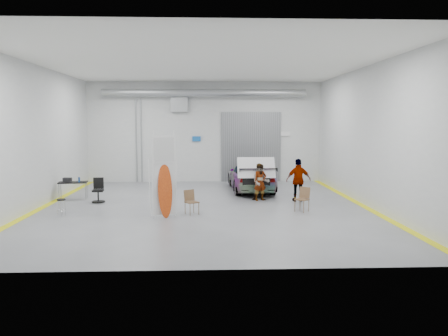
{
  "coord_description": "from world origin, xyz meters",
  "views": [
    {
      "loc": [
        0.11,
        -18.37,
        3.61
      ],
      "look_at": [
        0.9,
        1.56,
        1.5
      ],
      "focal_mm": 35.0,
      "sensor_mm": 36.0,
      "label": 1
    }
  ],
  "objects_px": {
    "person_c": "(298,180)",
    "surfboard_display": "(162,183)",
    "person_a": "(260,182)",
    "folding_chair_far": "(302,204)",
    "folding_chair_near": "(192,207)",
    "shop_stool": "(61,207)",
    "sedan_car": "(251,176)",
    "person_b": "(261,182)",
    "office_chair": "(98,192)",
    "work_table": "(71,182)"
  },
  "relations": [
    {
      "from": "sedan_car",
      "to": "person_a",
      "type": "relative_size",
      "value": 3.05
    },
    {
      "from": "sedan_car",
      "to": "folding_chair_far",
      "type": "bearing_deg",
      "value": 103.19
    },
    {
      "from": "person_c",
      "to": "folding_chair_near",
      "type": "relative_size",
      "value": 2.05
    },
    {
      "from": "person_a",
      "to": "folding_chair_far",
      "type": "distance_m",
      "value": 2.97
    },
    {
      "from": "person_c",
      "to": "folding_chair_far",
      "type": "distance_m",
      "value": 2.43
    },
    {
      "from": "surfboard_display",
      "to": "work_table",
      "type": "xyz_separation_m",
      "value": [
        -4.66,
        4.2,
        -0.53
      ]
    },
    {
      "from": "surfboard_display",
      "to": "office_chair",
      "type": "bearing_deg",
      "value": 112.65
    },
    {
      "from": "person_a",
      "to": "person_b",
      "type": "height_order",
      "value": "person_a"
    },
    {
      "from": "person_a",
      "to": "folding_chair_near",
      "type": "distance_m",
      "value": 4.26
    },
    {
      "from": "sedan_car",
      "to": "folding_chair_far",
      "type": "distance_m",
      "value": 5.71
    },
    {
      "from": "sedan_car",
      "to": "shop_stool",
      "type": "distance_m",
      "value": 9.91
    },
    {
      "from": "shop_stool",
      "to": "person_b",
      "type": "bearing_deg",
      "value": 20.29
    },
    {
      "from": "person_c",
      "to": "person_a",
      "type": "bearing_deg",
      "value": -11.82
    },
    {
      "from": "shop_stool",
      "to": "office_chair",
      "type": "distance_m",
      "value": 2.93
    },
    {
      "from": "sedan_car",
      "to": "work_table",
      "type": "distance_m",
      "value": 8.95
    },
    {
      "from": "folding_chair_far",
      "to": "work_table",
      "type": "relative_size",
      "value": 0.72
    },
    {
      "from": "sedan_car",
      "to": "person_b",
      "type": "height_order",
      "value": "person_b"
    },
    {
      "from": "person_a",
      "to": "folding_chair_near",
      "type": "height_order",
      "value": "person_a"
    },
    {
      "from": "sedan_car",
      "to": "office_chair",
      "type": "relative_size",
      "value": 4.84
    },
    {
      "from": "folding_chair_near",
      "to": "shop_stool",
      "type": "height_order",
      "value": "folding_chair_near"
    },
    {
      "from": "folding_chair_near",
      "to": "person_c",
      "type": "bearing_deg",
      "value": -2.97
    },
    {
      "from": "office_chair",
      "to": "work_table",
      "type": "bearing_deg",
      "value": 144.16
    },
    {
      "from": "work_table",
      "to": "shop_stool",
      "type": "bearing_deg",
      "value": -78.87
    },
    {
      "from": "person_c",
      "to": "folding_chair_near",
      "type": "bearing_deg",
      "value": 26.06
    },
    {
      "from": "person_c",
      "to": "sedan_car",
      "type": "bearing_deg",
      "value": -63.09
    },
    {
      "from": "person_a",
      "to": "folding_chair_near",
      "type": "relative_size",
      "value": 1.81
    },
    {
      "from": "sedan_car",
      "to": "folding_chair_far",
      "type": "xyz_separation_m",
      "value": [
        1.5,
        -5.49,
        -0.45
      ]
    },
    {
      "from": "work_table",
      "to": "office_chair",
      "type": "height_order",
      "value": "office_chair"
    },
    {
      "from": "work_table",
      "to": "office_chair",
      "type": "bearing_deg",
      "value": -30.18
    },
    {
      "from": "surfboard_display",
      "to": "person_c",
      "type": "bearing_deg",
      "value": 8.05
    },
    {
      "from": "person_b",
      "to": "work_table",
      "type": "xyz_separation_m",
      "value": [
        -8.82,
        0.69,
        -0.03
      ]
    },
    {
      "from": "person_b",
      "to": "person_c",
      "type": "distance_m",
      "value": 1.71
    },
    {
      "from": "sedan_car",
      "to": "office_chair",
      "type": "distance_m",
      "value": 7.85
    },
    {
      "from": "sedan_car",
      "to": "person_c",
      "type": "relative_size",
      "value": 2.68
    },
    {
      "from": "person_a",
      "to": "office_chair",
      "type": "relative_size",
      "value": 1.58
    },
    {
      "from": "office_chair",
      "to": "person_c",
      "type": "bearing_deg",
      "value": -6.35
    },
    {
      "from": "folding_chair_far",
      "to": "work_table",
      "type": "xyz_separation_m",
      "value": [
        -10.17,
        3.26,
        0.51
      ]
    },
    {
      "from": "folding_chair_far",
      "to": "office_chair",
      "type": "distance_m",
      "value": 9.05
    },
    {
      "from": "surfboard_display",
      "to": "work_table",
      "type": "relative_size",
      "value": 2.41
    },
    {
      "from": "person_c",
      "to": "work_table",
      "type": "height_order",
      "value": "person_c"
    },
    {
      "from": "person_c",
      "to": "surfboard_display",
      "type": "height_order",
      "value": "surfboard_display"
    },
    {
      "from": "person_c",
      "to": "work_table",
      "type": "xyz_separation_m",
      "value": [
        -10.51,
        0.95,
        -0.16
      ]
    },
    {
      "from": "person_c",
      "to": "office_chair",
      "type": "bearing_deg",
      "value": -3.84
    },
    {
      "from": "person_a",
      "to": "shop_stool",
      "type": "distance_m",
      "value": 8.62
    },
    {
      "from": "person_a",
      "to": "surfboard_display",
      "type": "xyz_separation_m",
      "value": [
        -4.13,
        -3.52,
        0.48
      ]
    },
    {
      "from": "person_b",
      "to": "person_c",
      "type": "height_order",
      "value": "person_c"
    },
    {
      "from": "sedan_car",
      "to": "shop_stool",
      "type": "xyz_separation_m",
      "value": [
        -7.94,
        -5.91,
        -0.43
      ]
    },
    {
      "from": "folding_chair_near",
      "to": "shop_stool",
      "type": "distance_m",
      "value": 5.02
    },
    {
      "from": "person_a",
      "to": "folding_chair_far",
      "type": "height_order",
      "value": "person_a"
    },
    {
      "from": "person_c",
      "to": "office_chair",
      "type": "distance_m",
      "value": 9.08
    }
  ]
}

